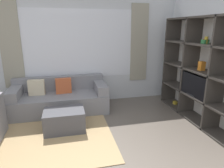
{
  "coord_description": "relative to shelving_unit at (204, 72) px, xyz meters",
  "views": [
    {
      "loc": [
        -0.35,
        -1.57,
        1.84
      ],
      "look_at": [
        0.45,
        1.81,
        0.85
      ],
      "focal_mm": 32.0,
      "sensor_mm": 36.0,
      "label": 1
    }
  ],
  "objects": [
    {
      "name": "wall_right",
      "position": [
        0.2,
        -0.04,
        0.34
      ],
      "size": [
        0.07,
        4.49,
        2.7
      ],
      "primitive_type": "cube",
      "color": "silver",
      "rests_on": "ground_plane"
    },
    {
      "name": "wall_back",
      "position": [
        -2.25,
        1.64,
        0.34
      ],
      "size": [
        6.03,
        0.11,
        2.7
      ],
      "color": "silver",
      "rests_on": "ground_plane"
    },
    {
      "name": "ottoman",
      "position": [
        -2.68,
        0.19,
        -0.82
      ],
      "size": [
        0.72,
        0.52,
        0.39
      ],
      "color": "#47474C",
      "rests_on": "ground_plane"
    },
    {
      "name": "area_rug",
      "position": [
        -3.26,
        0.11,
        -1.01
      ],
      "size": [
        2.77,
        2.2,
        0.01
      ],
      "primitive_type": "cube",
      "color": "tan",
      "rests_on": "ground_plane"
    },
    {
      "name": "shelving_unit",
      "position": [
        0.0,
        0.0,
        0.0
      ],
      "size": [
        0.4,
        2.41,
        2.04
      ],
      "color": "silver",
      "rests_on": "ground_plane"
    },
    {
      "name": "couch_main",
      "position": [
        -2.77,
        1.15,
        -0.73
      ],
      "size": [
        2.07,
        0.89,
        0.75
      ],
      "color": "gray",
      "rests_on": "ground_plane"
    }
  ]
}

